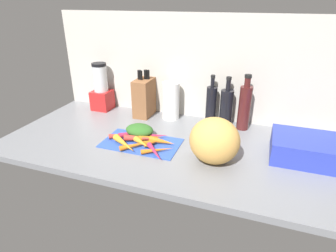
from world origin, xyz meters
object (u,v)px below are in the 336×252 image
(cutting_board, at_px, (141,143))
(carrot_0, at_px, (141,138))
(carrot_5, at_px, (124,144))
(carrot_7, at_px, (151,138))
(paper_towel_roll, at_px, (171,101))
(carrot_2, at_px, (162,141))
(knife_block, at_px, (144,97))
(winter_squash, at_px, (214,141))
(dish_rack, at_px, (304,148))
(carrot_6, at_px, (153,136))
(carrot_3, at_px, (142,143))
(carrot_11, at_px, (137,145))
(blender_appliance, at_px, (101,90))
(carrot_1, at_px, (133,133))
(carrot_10, at_px, (157,150))
(carrot_8, at_px, (126,135))
(carrot_9, at_px, (155,152))
(carrot_4, at_px, (154,142))
(bottle_0, at_px, (211,104))
(bottle_1, at_px, (226,107))
(bottle_2, at_px, (245,107))

(cutting_board, distance_m, carrot_0, 0.02)
(carrot_5, height_order, carrot_7, carrot_5)
(paper_towel_roll, bearing_deg, carrot_2, -77.93)
(knife_block, relative_size, paper_towel_roll, 1.27)
(winter_squash, bearing_deg, dish_rack, 23.51)
(carrot_7, bearing_deg, carrot_6, 86.50)
(carrot_3, height_order, carrot_11, carrot_3)
(blender_appliance, xyz_separation_m, dish_rack, (1.20, -0.24, -0.08))
(carrot_11, bearing_deg, carrot_1, 124.48)
(cutting_board, distance_m, carrot_10, 0.13)
(carrot_0, bearing_deg, carrot_11, -84.87)
(carrot_8, bearing_deg, carrot_10, -23.56)
(carrot_8, xyz_separation_m, blender_appliance, (-0.34, 0.33, 0.11))
(carrot_6, xyz_separation_m, carrot_8, (-0.14, -0.04, -0.00))
(paper_towel_roll, bearing_deg, carrot_6, -88.93)
(carrot_6, bearing_deg, carrot_8, -165.39)
(carrot_9, relative_size, carrot_10, 1.01)
(carrot_4, relative_size, blender_appliance, 0.35)
(blender_appliance, relative_size, bottle_0, 1.06)
(carrot_4, distance_m, carrot_9, 0.10)
(carrot_1, bearing_deg, carrot_4, -20.98)
(carrot_9, bearing_deg, bottle_1, 61.65)
(cutting_board, relative_size, carrot_1, 2.55)
(carrot_2, height_order, bottle_1, bottle_1)
(knife_block, distance_m, dish_rack, 0.93)
(carrot_7, relative_size, carrot_8, 0.71)
(bottle_0, bearing_deg, carrot_5, -126.31)
(carrot_4, xyz_separation_m, blender_appliance, (-0.51, 0.36, 0.11))
(carrot_8, relative_size, bottle_1, 0.62)
(carrot_5, height_order, bottle_1, bottle_1)
(blender_appliance, bearing_deg, carrot_9, -39.44)
(blender_appliance, distance_m, paper_towel_roll, 0.47)
(carrot_2, relative_size, carrot_3, 1.20)
(carrot_0, bearing_deg, carrot_6, 52.55)
(carrot_1, height_order, carrot_2, carrot_2)
(cutting_board, distance_m, paper_towel_roll, 0.38)
(bottle_2, bearing_deg, carrot_8, -149.81)
(carrot_2, height_order, carrot_4, carrot_2)
(carrot_5, relative_size, carrot_7, 1.45)
(carrot_11, bearing_deg, winter_squash, 0.70)
(carrot_1, relative_size, carrot_5, 0.85)
(paper_towel_roll, bearing_deg, bottle_1, 1.91)
(cutting_board, distance_m, carrot_8, 0.10)
(carrot_1, xyz_separation_m, carrot_7, (0.11, -0.02, 0.00))
(blender_appliance, bearing_deg, winter_squash, -26.67)
(carrot_1, height_order, carrot_9, carrot_1)
(carrot_7, distance_m, paper_towel_roll, 0.34)
(carrot_4, height_order, carrot_8, carrot_4)
(cutting_board, bearing_deg, dish_rack, 8.84)
(carrot_1, distance_m, dish_rack, 0.83)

